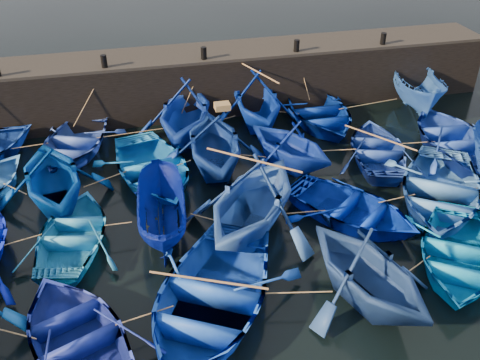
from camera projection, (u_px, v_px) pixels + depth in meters
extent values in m
plane|color=black|center=(265.00, 258.00, 15.59)|extent=(120.00, 120.00, 0.00)
cube|color=black|center=(201.00, 82.00, 23.49)|extent=(26.00, 2.50, 2.50)
cube|color=black|center=(200.00, 53.00, 22.78)|extent=(26.00, 2.50, 0.12)
cylinder|color=black|center=(104.00, 61.00, 21.09)|extent=(0.24, 0.24, 0.50)
cylinder|color=black|center=(204.00, 53.00, 21.87)|extent=(0.24, 0.24, 0.50)
cylinder|color=black|center=(297.00, 46.00, 22.65)|extent=(0.24, 0.24, 0.50)
cylinder|color=black|center=(383.00, 39.00, 23.43)|extent=(0.24, 0.24, 0.50)
imported|color=#25429C|center=(73.00, 142.00, 20.48)|extent=(4.65, 5.47, 0.96)
imported|color=#0E3095|center=(185.00, 110.00, 21.08)|extent=(5.35, 5.76, 2.48)
imported|color=#072CB0|center=(256.00, 100.00, 22.07)|extent=(4.17, 4.76, 2.38)
imported|color=navy|center=(319.00, 112.00, 22.61)|extent=(3.71, 5.12, 1.05)
imported|color=blue|center=(417.00, 89.00, 23.63)|extent=(2.98, 5.15, 1.88)
imported|color=navy|center=(52.00, 175.00, 17.23)|extent=(4.52, 5.00, 2.31)
imported|color=blue|center=(152.00, 169.00, 18.75)|extent=(4.55, 5.69, 1.06)
imported|color=navy|center=(215.00, 141.00, 19.00)|extent=(4.36, 4.95, 2.44)
imported|color=#0B2A99|center=(290.00, 143.00, 19.33)|extent=(4.74, 4.94, 2.00)
imported|color=navy|center=(378.00, 149.00, 20.11)|extent=(4.23, 5.05, 0.90)
imported|color=#183AA3|center=(456.00, 139.00, 20.54)|extent=(4.12, 5.54, 1.11)
imported|color=blue|center=(74.00, 233.00, 15.88)|extent=(3.76, 4.68, 0.86)
imported|color=#000F70|center=(161.00, 212.00, 16.19)|extent=(1.83, 4.10, 1.54)
imported|color=#2653AD|center=(253.00, 198.00, 15.90)|extent=(6.38, 6.48, 2.59)
imported|color=#001FA1|center=(352.00, 209.00, 16.86)|extent=(5.23, 5.44, 0.92)
imported|color=blue|center=(440.00, 190.00, 17.54)|extent=(6.27, 6.71, 1.13)
imported|color=navy|center=(77.00, 334.00, 12.62)|extent=(4.66, 5.36, 0.93)
imported|color=blue|center=(209.00, 299.00, 13.41)|extent=(6.40, 7.02, 1.19)
imported|color=navy|center=(368.00, 270.00, 13.55)|extent=(4.78, 5.14, 2.21)
imported|color=#0774D0|center=(458.00, 253.00, 15.05)|extent=(5.37, 5.76, 0.97)
cube|color=olive|center=(222.00, 106.00, 18.34)|extent=(0.52, 0.41, 0.22)
cylinder|color=tan|center=(22.00, 147.00, 20.00)|extent=(1.89, 0.22, 0.04)
cylinder|color=tan|center=(131.00, 133.00, 20.95)|extent=(2.61, 0.23, 0.04)
cylinder|color=tan|center=(222.00, 120.00, 21.94)|extent=(1.25, 0.48, 0.04)
cylinder|color=tan|center=(288.00, 112.00, 22.51)|extent=(0.87, 0.44, 0.04)
cylinder|color=tan|center=(369.00, 104.00, 23.22)|extent=(2.91, 0.44, 0.04)
cylinder|color=tan|center=(15.00, 189.00, 17.65)|extent=(0.83, 0.87, 0.04)
cylinder|color=tan|center=(105.00, 179.00, 18.15)|extent=(1.44, 0.70, 0.04)
cylinder|color=tan|center=(184.00, 163.00, 19.05)|extent=(0.52, 0.26, 0.04)
cylinder|color=tan|center=(252.00, 156.00, 19.47)|extent=(0.91, 0.43, 0.04)
cylinder|color=tan|center=(334.00, 150.00, 19.81)|extent=(1.63, 0.26, 0.04)
cylinder|color=tan|center=(418.00, 143.00, 20.30)|extent=(1.37, 0.19, 0.04)
cylinder|color=tan|center=(19.00, 241.00, 15.38)|extent=(1.27, 0.37, 0.04)
cylinder|color=tan|center=(118.00, 224.00, 16.06)|extent=(0.80, 0.05, 0.04)
cylinder|color=tan|center=(207.00, 218.00, 16.31)|extent=(0.92, 0.68, 0.04)
cylinder|color=tan|center=(303.00, 212.00, 16.56)|extent=(1.43, 0.18, 0.04)
cylinder|color=tan|center=(397.00, 198.00, 17.18)|extent=(1.35, 0.19, 0.04)
cylinder|color=tan|center=(472.00, 188.00, 17.69)|extent=(0.50, 0.24, 0.04)
cylinder|color=tan|center=(10.00, 332.00, 12.57)|extent=(1.25, 0.74, 0.04)
cylinder|color=tan|center=(145.00, 315.00, 13.00)|extent=(1.43, 0.32, 0.04)
cylinder|color=tan|center=(288.00, 293.00, 13.65)|extent=(2.24, 0.48, 0.04)
cylinder|color=tan|center=(414.00, 268.00, 14.43)|extent=(1.37, 0.69, 0.04)
cylinder|color=tan|center=(89.00, 98.00, 21.28)|extent=(1.58, 0.72, 2.09)
cylinder|color=tan|center=(193.00, 87.00, 22.18)|extent=(1.18, 0.53, 2.09)
cylinder|color=tan|center=(227.00, 82.00, 22.66)|extent=(1.94, 0.07, 2.09)
cylinder|color=tan|center=(303.00, 76.00, 23.14)|extent=(0.61, 0.50, 2.08)
cylinder|color=tan|center=(393.00, 66.00, 24.15)|extent=(1.29, 0.08, 2.09)
cylinder|color=#99724C|center=(257.00, 71.00, 21.40)|extent=(1.08, 2.84, 0.06)
cylinder|color=#99724C|center=(380.00, 137.00, 19.85)|extent=(1.77, 2.49, 0.06)
cylinder|color=#99724C|center=(253.00, 160.00, 15.18)|extent=(2.34, 1.97, 0.06)
cylinder|color=#99724C|center=(208.00, 280.00, 13.07)|extent=(2.74, 1.32, 0.06)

